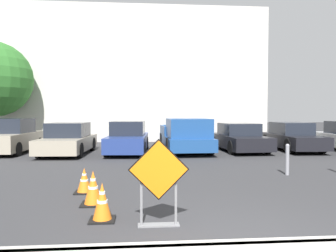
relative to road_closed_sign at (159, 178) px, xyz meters
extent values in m
plane|color=#333335|center=(1.17, 8.92, -0.81)|extent=(96.00, 96.00, 0.00)
cube|color=#ADAAA3|center=(1.17, -1.08, -0.74)|extent=(30.67, 0.20, 0.14)
cube|color=black|center=(0.00, 0.00, 0.14)|extent=(1.02, 0.02, 1.02)
cube|color=orange|center=(0.00, -0.02, 0.14)|extent=(0.96, 0.02, 0.96)
cube|color=slate|center=(0.00, 0.04, -0.80)|extent=(0.70, 0.20, 0.02)
cube|color=slate|center=(-0.29, 0.04, -0.34)|extent=(0.04, 0.04, 0.96)
cube|color=slate|center=(0.29, 0.04, -0.34)|extent=(0.04, 0.04, 0.96)
cube|color=black|center=(-0.97, 0.38, -0.80)|extent=(0.45, 0.45, 0.03)
cone|color=orange|center=(-0.97, 0.38, -0.46)|extent=(0.33, 0.33, 0.64)
cylinder|color=white|center=(-0.97, 0.38, -0.32)|extent=(0.10, 0.10, 0.06)
cylinder|color=white|center=(-0.97, 0.38, -0.48)|extent=(0.18, 0.18, 0.06)
cube|color=black|center=(-1.27, 1.40, -0.80)|extent=(0.49, 0.49, 0.03)
cone|color=orange|center=(-1.27, 1.40, -0.45)|extent=(0.36, 0.36, 0.68)
cylinder|color=white|center=(-1.27, 1.40, -0.30)|extent=(0.11, 0.11, 0.06)
cylinder|color=white|center=(-1.27, 1.40, -0.46)|extent=(0.20, 0.20, 0.06)
cube|color=black|center=(-1.63, 2.44, -0.80)|extent=(0.45, 0.45, 0.03)
cone|color=orange|center=(-1.63, 2.44, -0.50)|extent=(0.33, 0.33, 0.56)
cylinder|color=white|center=(-1.63, 2.44, -0.38)|extent=(0.11, 0.11, 0.05)
cylinder|color=white|center=(-1.63, 2.44, -0.52)|extent=(0.19, 0.19, 0.05)
cube|color=#A39984|center=(-6.36, 10.56, -0.26)|extent=(1.91, 4.20, 0.77)
cube|color=#1E232D|center=(-6.35, 10.67, 0.47)|extent=(1.59, 1.97, 0.68)
cylinder|color=black|center=(-5.64, 9.25, -0.50)|extent=(0.23, 0.63, 0.62)
cylinder|color=black|center=(-5.51, 11.80, -0.50)|extent=(0.23, 0.63, 0.62)
cylinder|color=black|center=(-7.08, 11.88, -0.50)|extent=(0.23, 0.63, 0.62)
cube|color=#A39984|center=(-3.62, 9.92, -0.33)|extent=(2.05, 4.49, 0.61)
cube|color=#1E232D|center=(-3.62, 10.03, 0.29)|extent=(1.72, 2.10, 0.65)
cylinder|color=black|center=(-2.84, 8.52, -0.49)|extent=(0.23, 0.65, 0.64)
cylinder|color=black|center=(-4.54, 8.60, -0.49)|extent=(0.23, 0.65, 0.64)
cylinder|color=black|center=(-2.71, 11.25, -0.49)|extent=(0.23, 0.65, 0.64)
cylinder|color=black|center=(-4.41, 11.33, -0.49)|extent=(0.23, 0.65, 0.64)
cube|color=navy|center=(-0.89, 10.06, -0.30)|extent=(1.98, 4.48, 0.66)
cube|color=#1E232D|center=(-0.89, 10.17, 0.35)|extent=(1.63, 2.11, 0.65)
cylinder|color=black|center=(-0.20, 8.65, -0.49)|extent=(0.24, 0.66, 0.65)
cylinder|color=black|center=(-1.76, 8.75, -0.49)|extent=(0.24, 0.66, 0.65)
cylinder|color=black|center=(-0.02, 11.37, -0.49)|extent=(0.24, 0.66, 0.65)
cylinder|color=black|center=(-1.59, 11.47, -0.49)|extent=(0.24, 0.66, 0.65)
cube|color=navy|center=(1.84, 10.52, -0.32)|extent=(2.15, 5.26, 0.55)
cube|color=navy|center=(1.87, 9.34, 0.38)|extent=(1.91, 2.13, 0.85)
cube|color=navy|center=(1.78, 12.76, 0.18)|extent=(1.92, 0.15, 0.45)
cube|color=navy|center=(2.77, 11.58, 0.18)|extent=(0.16, 2.50, 0.45)
cube|color=navy|center=(0.85, 11.53, 0.18)|extent=(0.16, 2.50, 0.45)
cylinder|color=black|center=(2.81, 8.97, -0.41)|extent=(0.26, 0.81, 0.80)
cylinder|color=black|center=(0.95, 8.93, -0.41)|extent=(0.26, 0.81, 0.80)
cylinder|color=black|center=(2.73, 12.10, -0.41)|extent=(0.26, 0.81, 0.80)
cylinder|color=black|center=(0.87, 12.06, -0.41)|extent=(0.26, 0.81, 0.80)
cube|color=black|center=(4.57, 10.44, -0.33)|extent=(2.05, 4.46, 0.61)
cube|color=#1E232D|center=(4.57, 10.54, 0.27)|extent=(1.71, 2.09, 0.58)
cylinder|color=black|center=(5.48, 9.12, -0.50)|extent=(0.23, 0.65, 0.64)
cylinder|color=black|center=(3.79, 9.04, -0.50)|extent=(0.23, 0.65, 0.64)
cylinder|color=black|center=(5.35, 11.83, -0.50)|extent=(0.23, 0.65, 0.64)
cylinder|color=black|center=(3.66, 11.75, -0.50)|extent=(0.23, 0.65, 0.64)
cube|color=black|center=(7.30, 10.52, -0.32)|extent=(1.79, 4.62, 0.61)
cube|color=#1E232D|center=(7.31, 10.63, 0.29)|extent=(1.54, 2.13, 0.60)
cylinder|color=black|center=(8.07, 9.08, -0.46)|extent=(0.21, 0.71, 0.70)
cylinder|color=black|center=(6.49, 9.11, -0.46)|extent=(0.21, 0.71, 0.70)
cylinder|color=black|center=(8.11, 11.93, -0.46)|extent=(0.21, 0.71, 0.70)
cylinder|color=black|center=(6.54, 11.95, -0.46)|extent=(0.21, 0.71, 0.70)
cylinder|color=black|center=(9.27, 11.32, -0.48)|extent=(0.24, 0.69, 0.67)
cylinder|color=gray|center=(4.14, 4.17, -0.37)|extent=(0.11, 0.11, 0.89)
sphere|color=gray|center=(4.14, 4.17, 0.08)|extent=(0.12, 0.12, 0.12)
cube|color=beige|center=(-1.65, 18.43, 3.63)|extent=(19.63, 5.00, 8.89)
camera|label=1|loc=(-0.29, -5.36, 1.08)|focal=35.00mm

